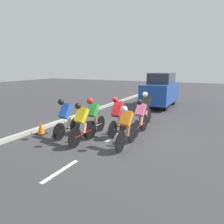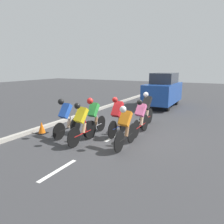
# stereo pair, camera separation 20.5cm
# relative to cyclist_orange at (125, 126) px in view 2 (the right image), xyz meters

# --- Properties ---
(ground_plane) EXTENTS (60.00, 60.00, 0.00)m
(ground_plane) POSITION_rel_cyclist_orange_xyz_m (0.88, -1.36, -0.75)
(ground_plane) COLOR #38383A
(lane_stripe_near) EXTENTS (0.12, 1.40, 0.01)m
(lane_stripe_near) POSITION_rel_cyclist_orange_xyz_m (0.88, 2.29, -0.75)
(lane_stripe_near) COLOR white
(lane_stripe_near) RESTS_ON ground
(lane_stripe_mid) EXTENTS (0.12, 1.40, 0.01)m
(lane_stripe_mid) POSITION_rel_cyclist_orange_xyz_m (0.88, -0.91, -0.75)
(lane_stripe_mid) COLOR white
(lane_stripe_mid) RESTS_ON ground
(lane_stripe_far) EXTENTS (0.12, 1.40, 0.01)m
(lane_stripe_far) POSITION_rel_cyclist_orange_xyz_m (0.88, -4.11, -0.75)
(lane_stripe_far) COLOR white
(lane_stripe_far) RESTS_ON ground
(curb) EXTENTS (0.20, 26.11, 0.14)m
(curb) POSITION_rel_cyclist_orange_xyz_m (4.08, -0.91, -0.68)
(curb) COLOR #A8A399
(curb) RESTS_ON ground
(cyclist_orange) EXTENTS (0.35, 1.71, 1.45)m
(cyclist_orange) POSITION_rel_cyclist_orange_xyz_m (0.00, 0.00, 0.00)
(cyclist_orange) COLOR black
(cyclist_orange) RESTS_ON ground
(cyclist_pink) EXTENTS (0.37, 1.72, 1.45)m
(cyclist_pink) POSITION_rel_cyclist_orange_xyz_m (0.06, -1.57, -0.00)
(cyclist_pink) COLOR black
(cyclist_pink) RESTS_ON ground
(cyclist_yellow) EXTENTS (0.36, 1.69, 1.49)m
(cyclist_yellow) POSITION_rel_cyclist_orange_xyz_m (1.51, 0.33, 0.02)
(cyclist_yellow) COLOR black
(cyclist_yellow) RESTS_ON ground
(cyclist_black) EXTENTS (0.37, 1.72, 1.58)m
(cyclist_black) POSITION_rel_cyclist_orange_xyz_m (0.28, -2.86, 0.07)
(cyclist_black) COLOR black
(cyclist_black) RESTS_ON ground
(cyclist_red) EXTENTS (0.33, 1.67, 1.55)m
(cyclist_red) POSITION_rel_cyclist_orange_xyz_m (0.81, -1.04, 0.05)
(cyclist_red) COLOR black
(cyclist_red) RESTS_ON ground
(cyclist_blue) EXTENTS (0.33, 1.63, 1.51)m
(cyclist_blue) POSITION_rel_cyclist_orange_xyz_m (2.47, 0.01, 0.05)
(cyclist_blue) COLOR black
(cyclist_blue) RESTS_ON ground
(cyclist_green) EXTENTS (0.33, 1.62, 1.50)m
(cyclist_green) POSITION_rel_cyclist_orange_xyz_m (1.69, -0.71, 0.05)
(cyclist_green) COLOR black
(cyclist_green) RESTS_ON ground
(support_car) EXTENTS (1.70, 3.92, 2.23)m
(support_car) POSITION_rel_cyclist_orange_xyz_m (0.93, -8.01, 0.36)
(support_car) COLOR black
(support_car) RESTS_ON ground
(traffic_cone) EXTENTS (0.36, 0.36, 0.49)m
(traffic_cone) POSITION_rel_cyclist_orange_xyz_m (3.63, 0.14, -0.51)
(traffic_cone) COLOR black
(traffic_cone) RESTS_ON ground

